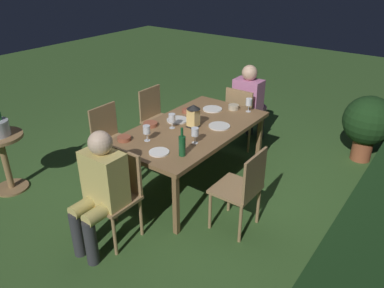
# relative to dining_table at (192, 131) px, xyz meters

# --- Properties ---
(ground_plane) EXTENTS (16.00, 16.00, 0.00)m
(ground_plane) POSITION_rel_dining_table_xyz_m (0.00, 0.00, -0.67)
(ground_plane) COLOR #385B28
(dining_table) EXTENTS (1.84, 1.01, 0.72)m
(dining_table) POSITION_rel_dining_table_xyz_m (0.00, 0.00, 0.00)
(dining_table) COLOR olive
(dining_table) RESTS_ON ground
(chair_side_left_b) EXTENTS (0.42, 0.40, 0.87)m
(chair_side_left_b) POSITION_rel_dining_table_xyz_m (0.41, -0.90, -0.19)
(chair_side_left_b) COLOR #9E7A51
(chair_side_left_b) RESTS_ON ground
(chair_side_right_b) EXTENTS (0.42, 0.40, 0.87)m
(chair_side_right_b) POSITION_rel_dining_table_xyz_m (0.41, 0.90, -0.19)
(chair_side_right_b) COLOR #9E7A51
(chair_side_right_b) RESTS_ON ground
(chair_head_far) EXTENTS (0.40, 0.42, 0.87)m
(chair_head_far) POSITION_rel_dining_table_xyz_m (1.17, 0.00, -0.19)
(chair_head_far) COLOR #9E7A51
(chair_head_far) RESTS_ON ground
(person_in_mustard) EXTENTS (0.48, 0.38, 1.15)m
(person_in_mustard) POSITION_rel_dining_table_xyz_m (1.36, 0.00, -0.04)
(person_in_mustard) COLOR tan
(person_in_mustard) RESTS_ON ground
(chair_side_left_a) EXTENTS (0.42, 0.40, 0.87)m
(chair_side_left_a) POSITION_rel_dining_table_xyz_m (-0.41, -0.90, -0.19)
(chair_side_left_a) COLOR #9E7A51
(chair_side_left_a) RESTS_ON ground
(chair_head_near) EXTENTS (0.40, 0.42, 0.87)m
(chair_head_near) POSITION_rel_dining_table_xyz_m (-1.17, 0.00, -0.19)
(chair_head_near) COLOR #9E7A51
(chair_head_near) RESTS_ON ground
(person_in_pink) EXTENTS (0.48, 0.38, 1.15)m
(person_in_pink) POSITION_rel_dining_table_xyz_m (-1.36, 0.00, -0.04)
(person_in_pink) COLOR #C675A3
(person_in_pink) RESTS_ON ground
(lantern_centerpiece) EXTENTS (0.15, 0.15, 0.27)m
(lantern_centerpiece) POSITION_rel_dining_table_xyz_m (-0.01, 0.01, 0.20)
(lantern_centerpiece) COLOR black
(lantern_centerpiece) RESTS_ON dining_table
(green_bottle_on_table) EXTENTS (0.07, 0.07, 0.29)m
(green_bottle_on_table) POSITION_rel_dining_table_xyz_m (0.60, 0.32, 0.16)
(green_bottle_on_table) COLOR #195128
(green_bottle_on_table) RESTS_ON dining_table
(wine_glass_a) EXTENTS (0.08, 0.08, 0.17)m
(wine_glass_a) POSITION_rel_dining_table_xyz_m (0.56, -0.17, 0.17)
(wine_glass_a) COLOR silver
(wine_glass_a) RESTS_ON dining_table
(wine_glass_b) EXTENTS (0.08, 0.08, 0.17)m
(wine_glass_b) POSITION_rel_dining_table_xyz_m (0.16, -0.16, 0.17)
(wine_glass_b) COLOR silver
(wine_glass_b) RESTS_ON dining_table
(wine_glass_c) EXTENTS (0.08, 0.08, 0.17)m
(wine_glass_c) POSITION_rel_dining_table_xyz_m (0.31, 0.26, 0.17)
(wine_glass_c) COLOR silver
(wine_glass_c) RESTS_ON dining_table
(wine_glass_d) EXTENTS (0.08, 0.08, 0.17)m
(wine_glass_d) POSITION_rel_dining_table_xyz_m (-0.79, 0.29, 0.17)
(wine_glass_d) COLOR silver
(wine_glass_d) RESTS_ON dining_table
(plate_a) EXTENTS (0.20, 0.20, 0.01)m
(plate_a) POSITION_rel_dining_table_xyz_m (0.69, 0.11, 0.06)
(plate_a) COLOR white
(plate_a) RESTS_ON dining_table
(plate_b) EXTENTS (0.24, 0.24, 0.01)m
(plate_b) POSITION_rel_dining_table_xyz_m (-0.58, -0.11, 0.06)
(plate_b) COLOR white
(plate_b) RESTS_ON dining_table
(plate_c) EXTENTS (0.25, 0.25, 0.01)m
(plate_c) POSITION_rel_dining_table_xyz_m (-0.04, -0.24, 0.06)
(plate_c) COLOR silver
(plate_c) RESTS_ON dining_table
(plate_d) EXTENTS (0.24, 0.24, 0.01)m
(plate_d) POSITION_rel_dining_table_xyz_m (-0.19, 0.24, 0.06)
(plate_d) COLOR silver
(plate_d) RESTS_ON dining_table
(bowl_olives) EXTENTS (0.16, 0.16, 0.04)m
(bowl_olives) POSITION_rel_dining_table_xyz_m (0.26, -0.39, 0.07)
(bowl_olives) COLOR #9E5138
(bowl_olives) RESTS_ON dining_table
(bowl_bread) EXTENTS (0.14, 0.14, 0.04)m
(bowl_bread) POSITION_rel_dining_table_xyz_m (0.70, -0.37, 0.07)
(bowl_bread) COLOR #9E5138
(bowl_bread) RESTS_ON dining_table
(bowl_salad) EXTENTS (0.11, 0.11, 0.05)m
(bowl_salad) POSITION_rel_dining_table_xyz_m (-0.31, -0.31, 0.07)
(bowl_salad) COLOR #9E5138
(bowl_salad) RESTS_ON dining_table
(bowl_dip) EXTENTS (0.13, 0.13, 0.06)m
(bowl_dip) POSITION_rel_dining_table_xyz_m (-0.74, 0.10, 0.08)
(bowl_dip) COLOR #BCAD8E
(bowl_dip) RESTS_ON dining_table
(side_table) EXTENTS (0.50, 0.50, 0.69)m
(side_table) POSITION_rel_dining_table_xyz_m (1.38, -1.61, -0.22)
(side_table) COLOR #937047
(side_table) RESTS_ON ground
(potted_plant_by_hedge) EXTENTS (0.63, 0.63, 0.88)m
(potted_plant_by_hedge) POSITION_rel_dining_table_xyz_m (-1.78, 1.49, -0.14)
(potted_plant_by_hedge) COLOR #9E5133
(potted_plant_by_hedge) RESTS_ON ground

